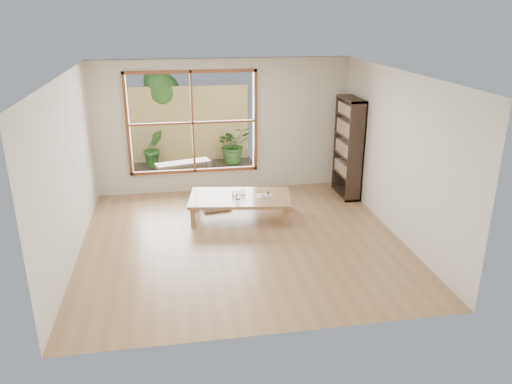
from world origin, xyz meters
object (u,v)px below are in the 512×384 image
bookshelf (348,148)px  food_tray (265,195)px  low_table (240,199)px  garden_bench (183,165)px

bookshelf → food_tray: bookshelf is taller
food_tray → low_table: bearing=165.9°
low_table → bookshelf: size_ratio=0.98×
food_tray → bookshelf: bearing=18.4°
low_table → bookshelf: bearing=27.8°
low_table → garden_bench: size_ratio=1.55×
bookshelf → food_tray: (-1.78, -0.83, -0.56)m
food_tray → garden_bench: 2.66m
bookshelf → food_tray: bearing=-155.1°
bookshelf → garden_bench: bearing=155.0°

